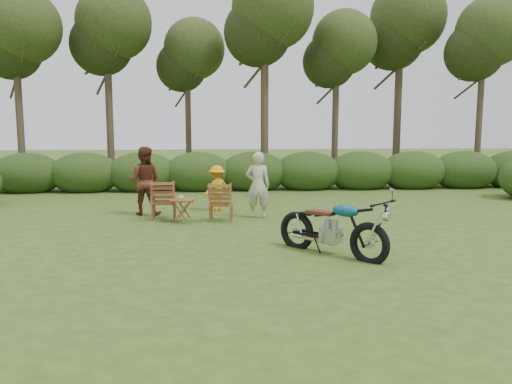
{
  "coord_description": "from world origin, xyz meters",
  "views": [
    {
      "loc": [
        -1.38,
        -9.05,
        2.34
      ],
      "look_at": [
        -0.51,
        1.63,
        0.9
      ],
      "focal_mm": 35.0,
      "sensor_mm": 36.0,
      "label": 1
    }
  ],
  "objects": [
    {
      "name": "ground",
      "position": [
        0.0,
        0.0,
        0.0
      ],
      "size": [
        80.0,
        80.0,
        0.0
      ],
      "primitive_type": "plane",
      "color": "#2D4818",
      "rests_on": "ground"
    },
    {
      "name": "tree_line",
      "position": [
        0.5,
        9.74,
        3.81
      ],
      "size": [
        22.52,
        11.62,
        8.14
      ],
      "color": "#3A2F1F",
      "rests_on": "ground"
    },
    {
      "name": "motorcycle",
      "position": [
        0.71,
        -0.31,
        0.0
      ],
      "size": [
        2.12,
        2.18,
        1.26
      ],
      "primitive_type": null,
      "rotation": [
        0.0,
        0.0,
        -0.82
      ],
      "color": "#0C82A1",
      "rests_on": "ground"
    },
    {
      "name": "adult_a",
      "position": [
        -0.31,
        3.43,
        0.0
      ],
      "size": [
        0.64,
        0.44,
        1.68
      ],
      "primitive_type": "imported",
      "rotation": [
        0.0,
        0.0,
        3.07
      ],
      "color": "#BFB89D",
      "rests_on": "ground"
    },
    {
      "name": "cup",
      "position": [
        -2.22,
        2.92,
        0.61
      ],
      "size": [
        0.14,
        0.14,
        0.09
      ],
      "primitive_type": "imported",
      "rotation": [
        0.0,
        0.0,
        -0.22
      ],
      "color": "beige",
      "rests_on": "side_table"
    },
    {
      "name": "lawn_chair_right",
      "position": [
        -1.25,
        3.13,
        0.0
      ],
      "size": [
        0.7,
        0.7,
        0.94
      ],
      "primitive_type": null,
      "rotation": [
        0.0,
        0.0,
        3.05
      ],
      "color": "brown",
      "rests_on": "ground"
    },
    {
      "name": "adult_b",
      "position": [
        -3.24,
        4.09,
        0.0
      ],
      "size": [
        0.94,
        0.77,
        1.79
      ],
      "primitive_type": "imported",
      "rotation": [
        0.0,
        0.0,
        3.03
      ],
      "color": "#502617",
      "rests_on": "ground"
    },
    {
      "name": "side_table",
      "position": [
        -2.18,
        2.92,
        0.28
      ],
      "size": [
        0.63,
        0.57,
        0.57
      ],
      "primitive_type": null,
      "rotation": [
        0.0,
        0.0,
        -0.21
      ],
      "color": "brown",
      "rests_on": "ground"
    },
    {
      "name": "lawn_chair_left",
      "position": [
        -2.68,
        3.41,
        0.0
      ],
      "size": [
        0.69,
        0.69,
        0.97
      ],
      "primitive_type": null,
      "rotation": [
        0.0,
        0.0,
        3.17
      ],
      "color": "#5D2D17",
      "rests_on": "ground"
    },
    {
      "name": "child",
      "position": [
        -1.35,
        4.54,
        0.0
      ],
      "size": [
        0.93,
        0.83,
        1.25
      ],
      "primitive_type": "imported",
      "rotation": [
        0.0,
        0.0,
        3.72
      ],
      "color": "orange",
      "rests_on": "ground"
    }
  ]
}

